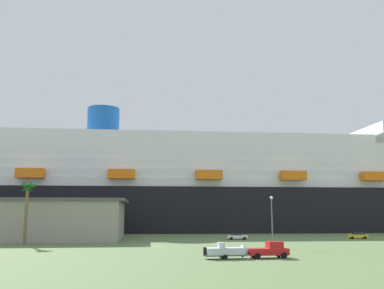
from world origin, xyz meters
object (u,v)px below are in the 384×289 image
at_px(pickup_truck, 269,250).
at_px(parked_car_yellow_taxi, 358,235).
at_px(street_lamp, 272,215).
at_px(palm_tree, 27,195).
at_px(small_boat_on_trailer, 230,251).
at_px(parked_car_white_van, 237,236).
at_px(parked_car_green_wagon, 96,237).
at_px(cruise_ship, 211,191).

xyz_separation_m(pickup_truck, parked_car_yellow_taxi, (33.09, 42.97, -0.21)).
bearing_deg(street_lamp, parked_car_yellow_taxi, 42.48).
bearing_deg(palm_tree, small_boat_on_trailer, -38.54).
relative_size(small_boat_on_trailer, parked_car_yellow_taxi, 1.53).
distance_m(small_boat_on_trailer, palm_tree, 46.06).
bearing_deg(small_boat_on_trailer, parked_car_white_van, 78.26).
relative_size(small_boat_on_trailer, parked_car_green_wagon, 1.53).
xyz_separation_m(pickup_truck, palm_tree, (-40.93, 27.64, 8.59)).
bearing_deg(cruise_ship, street_lamp, -88.21).
distance_m(palm_tree, street_lamp, 47.38).
distance_m(small_boat_on_trailer, parked_car_white_van, 43.77).
relative_size(cruise_ship, pickup_truck, 46.59).
bearing_deg(palm_tree, cruise_ship, 53.48).
bearing_deg(palm_tree, street_lamp, -12.51).
height_order(cruise_ship, parked_car_yellow_taxi, cruise_ship).
bearing_deg(parked_car_yellow_taxi, small_boat_on_trailer, -131.60).
distance_m(small_boat_on_trailer, parked_car_yellow_taxi, 58.20).
bearing_deg(palm_tree, parked_car_yellow_taxi, 11.70).
bearing_deg(cruise_ship, palm_tree, -126.52).
height_order(small_boat_on_trailer, street_lamp, street_lamp).
bearing_deg(small_boat_on_trailer, street_lamp, 59.17).
relative_size(street_lamp, parked_car_white_van, 1.93).
bearing_deg(pickup_truck, parked_car_green_wagon, 126.58).
bearing_deg(pickup_truck, parked_car_yellow_taxi, 52.40).
bearing_deg(palm_tree, parked_car_white_van, 18.32).
bearing_deg(parked_car_white_van, pickup_truck, -94.54).
bearing_deg(street_lamp, parked_car_white_van, 94.17).
relative_size(parked_car_yellow_taxi, parked_car_white_van, 1.00).
xyz_separation_m(parked_car_yellow_taxi, parked_car_green_wagon, (-62.03, -3.97, 0.00)).
relative_size(palm_tree, parked_car_white_van, 2.56).
distance_m(cruise_ship, street_lamp, 70.02).
xyz_separation_m(pickup_truck, parked_car_green_wagon, (-28.94, 39.00, -0.21)).
bearing_deg(parked_car_white_van, small_boat_on_trailer, -101.74).
relative_size(small_boat_on_trailer, parked_car_white_van, 1.54).
relative_size(pickup_truck, street_lamp, 0.63).
bearing_deg(parked_car_yellow_taxi, street_lamp, -137.52).
bearing_deg(cruise_ship, parked_car_green_wagon, -123.66).
bearing_deg(parked_car_white_van, street_lamp, -85.83).
xyz_separation_m(cruise_ship, street_lamp, (2.18, -69.56, -7.77)).
height_order(street_lamp, parked_car_white_van, street_lamp).
distance_m(cruise_ship, parked_car_green_wagon, 59.03).
height_order(street_lamp, parked_car_yellow_taxi, street_lamp).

